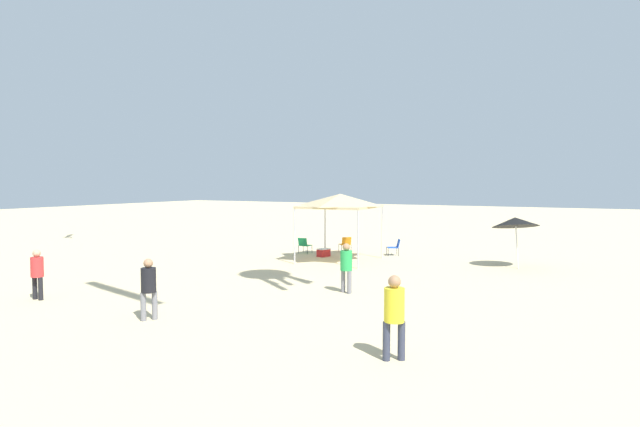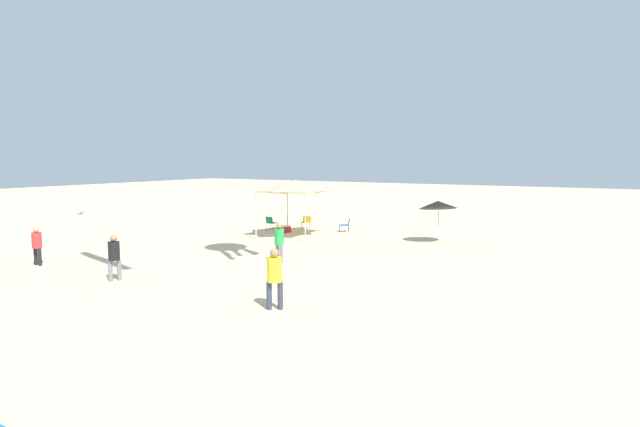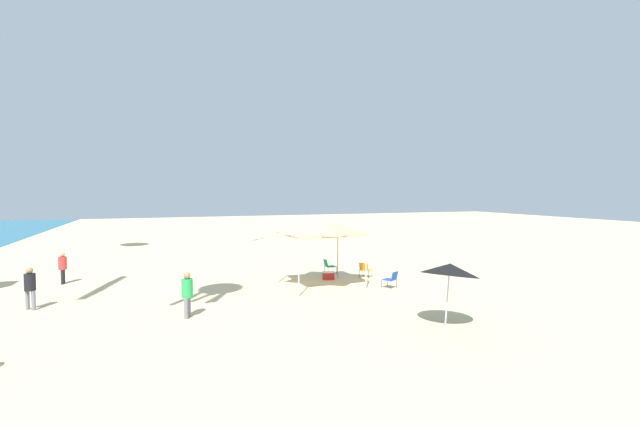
{
  "view_description": "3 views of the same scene",
  "coord_description": "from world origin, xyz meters",
  "px_view_note": "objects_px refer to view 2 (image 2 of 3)",
  "views": [
    {
      "loc": [
        -10.67,
        21.87,
        3.71
      ],
      "look_at": [
        0.11,
        1.4,
        2.32
      ],
      "focal_mm": 29.84,
      "sensor_mm": 36.0,
      "label": 1
    },
    {
      "loc": [
        -15.3,
        23.33,
        4.35
      ],
      "look_at": [
        -1.31,
        -0.85,
        1.31
      ],
      "focal_mm": 28.68,
      "sensor_mm": 36.0,
      "label": 2
    },
    {
      "loc": [
        -19.49,
        6.83,
        4.59
      ],
      "look_at": [
        1.21,
        -0.83,
        3.45
      ],
      "focal_mm": 24.36,
      "sensor_mm": 36.0,
      "label": 3
    }
  ],
  "objects_px": {
    "person_watching_sky": "(279,239)",
    "folding_chair_facing_ocean": "(271,222)",
    "folding_chair_right_of_tent": "(307,221)",
    "person_near_umbrella": "(37,243)",
    "beach_umbrella": "(438,205)",
    "folding_chair_near_cooler": "(346,224)",
    "person_kite_handler": "(114,254)",
    "canopy_tent": "(295,186)",
    "person_beachcomber": "(274,274)",
    "cooler_box": "(285,229)"
  },
  "relations": [
    {
      "from": "person_beachcomber",
      "to": "person_kite_handler",
      "type": "xyz_separation_m",
      "value": [
        6.9,
        0.02,
        -0.07
      ]
    },
    {
      "from": "canopy_tent",
      "to": "person_beachcomber",
      "type": "height_order",
      "value": "canopy_tent"
    },
    {
      "from": "folding_chair_right_of_tent",
      "to": "person_near_umbrella",
      "type": "xyz_separation_m",
      "value": [
        3.81,
        14.71,
        0.46
      ]
    },
    {
      "from": "folding_chair_near_cooler",
      "to": "folding_chair_facing_ocean",
      "type": "height_order",
      "value": "same"
    },
    {
      "from": "folding_chair_facing_ocean",
      "to": "person_watching_sky",
      "type": "height_order",
      "value": "person_watching_sky"
    },
    {
      "from": "folding_chair_near_cooler",
      "to": "person_beachcomber",
      "type": "distance_m",
      "value": 15.86
    },
    {
      "from": "person_kite_handler",
      "to": "beach_umbrella",
      "type": "bearing_deg",
      "value": 7.62
    },
    {
      "from": "cooler_box",
      "to": "person_watching_sky",
      "type": "distance_m",
      "value": 8.67
    },
    {
      "from": "person_near_umbrella",
      "to": "folding_chair_right_of_tent",
      "type": "bearing_deg",
      "value": 75.13
    },
    {
      "from": "beach_umbrella",
      "to": "folding_chair_near_cooler",
      "type": "bearing_deg",
      "value": -10.78
    },
    {
      "from": "folding_chair_near_cooler",
      "to": "person_watching_sky",
      "type": "relative_size",
      "value": 0.49
    },
    {
      "from": "cooler_box",
      "to": "folding_chair_right_of_tent",
      "type": "bearing_deg",
      "value": -98.19
    },
    {
      "from": "folding_chair_near_cooler",
      "to": "person_kite_handler",
      "type": "bearing_deg",
      "value": -35.19
    },
    {
      "from": "person_watching_sky",
      "to": "canopy_tent",
      "type": "bearing_deg",
      "value": 138.23
    },
    {
      "from": "folding_chair_right_of_tent",
      "to": "cooler_box",
      "type": "height_order",
      "value": "folding_chair_right_of_tent"
    },
    {
      "from": "folding_chair_near_cooler",
      "to": "beach_umbrella",
      "type": "bearing_deg",
      "value": 49.99
    },
    {
      "from": "canopy_tent",
      "to": "person_watching_sky",
      "type": "bearing_deg",
      "value": 117.26
    },
    {
      "from": "cooler_box",
      "to": "person_near_umbrella",
      "type": "xyz_separation_m",
      "value": [
        3.52,
        12.73,
        0.73
      ]
    },
    {
      "from": "folding_chair_right_of_tent",
      "to": "person_near_umbrella",
      "type": "bearing_deg",
      "value": 33.27
    },
    {
      "from": "folding_chair_facing_ocean",
      "to": "person_beachcomber",
      "type": "height_order",
      "value": "person_beachcomber"
    },
    {
      "from": "canopy_tent",
      "to": "person_near_umbrella",
      "type": "xyz_separation_m",
      "value": [
        4.89,
        11.78,
        -1.87
      ]
    },
    {
      "from": "canopy_tent",
      "to": "person_kite_handler",
      "type": "relative_size",
      "value": 2.15
    },
    {
      "from": "person_near_umbrella",
      "to": "canopy_tent",
      "type": "bearing_deg",
      "value": 67.1
    },
    {
      "from": "person_kite_handler",
      "to": "folding_chair_facing_ocean",
      "type": "bearing_deg",
      "value": 47.74
    },
    {
      "from": "folding_chair_facing_ocean",
      "to": "person_watching_sky",
      "type": "relative_size",
      "value": 0.49
    },
    {
      "from": "folding_chair_facing_ocean",
      "to": "cooler_box",
      "type": "height_order",
      "value": "folding_chair_facing_ocean"
    },
    {
      "from": "canopy_tent",
      "to": "person_watching_sky",
      "type": "distance_m",
      "value": 7.36
    },
    {
      "from": "person_watching_sky",
      "to": "person_beachcomber",
      "type": "distance_m",
      "value": 6.72
    },
    {
      "from": "beach_umbrella",
      "to": "person_kite_handler",
      "type": "bearing_deg",
      "value": 61.84
    },
    {
      "from": "person_beachcomber",
      "to": "person_near_umbrella",
      "type": "bearing_deg",
      "value": -34.48
    },
    {
      "from": "person_watching_sky",
      "to": "folding_chair_facing_ocean",
      "type": "bearing_deg",
      "value": 148.56
    },
    {
      "from": "cooler_box",
      "to": "person_near_umbrella",
      "type": "height_order",
      "value": "person_near_umbrella"
    },
    {
      "from": "person_watching_sky",
      "to": "person_near_umbrella",
      "type": "bearing_deg",
      "value": -125.32
    },
    {
      "from": "person_near_umbrella",
      "to": "person_watching_sky",
      "type": "bearing_deg",
      "value": 33.36
    },
    {
      "from": "canopy_tent",
      "to": "beach_umbrella",
      "type": "bearing_deg",
      "value": -165.96
    },
    {
      "from": "folding_chair_right_of_tent",
      "to": "folding_chair_facing_ocean",
      "type": "xyz_separation_m",
      "value": [
        1.71,
        1.4,
        0.0
      ]
    },
    {
      "from": "folding_chair_right_of_tent",
      "to": "person_beachcomber",
      "type": "height_order",
      "value": "person_beachcomber"
    },
    {
      "from": "canopy_tent",
      "to": "cooler_box",
      "type": "relative_size",
      "value": 5.07
    },
    {
      "from": "person_watching_sky",
      "to": "person_beachcomber",
      "type": "bearing_deg",
      "value": -35.61
    },
    {
      "from": "person_watching_sky",
      "to": "person_beachcomber",
      "type": "relative_size",
      "value": 0.93
    },
    {
      "from": "person_watching_sky",
      "to": "person_kite_handler",
      "type": "relative_size",
      "value": 1.0
    },
    {
      "from": "folding_chair_right_of_tent",
      "to": "person_near_umbrella",
      "type": "relative_size",
      "value": 0.52
    },
    {
      "from": "person_beachcomber",
      "to": "canopy_tent",
      "type": "bearing_deg",
      "value": -93.43
    },
    {
      "from": "folding_chair_facing_ocean",
      "to": "person_watching_sky",
      "type": "bearing_deg",
      "value": 126.21
    },
    {
      "from": "person_near_umbrella",
      "to": "person_kite_handler",
      "type": "bearing_deg",
      "value": -2.56
    },
    {
      "from": "canopy_tent",
      "to": "beach_umbrella",
      "type": "distance_m",
      "value": 7.75
    },
    {
      "from": "canopy_tent",
      "to": "folding_chair_near_cooler",
      "type": "xyz_separation_m",
      "value": [
        -1.63,
        -2.98,
        -2.33
      ]
    },
    {
      "from": "folding_chair_facing_ocean",
      "to": "folding_chair_right_of_tent",
      "type": "bearing_deg",
      "value": -142.16
    },
    {
      "from": "cooler_box",
      "to": "person_near_umbrella",
      "type": "distance_m",
      "value": 13.23
    },
    {
      "from": "folding_chair_near_cooler",
      "to": "person_kite_handler",
      "type": "xyz_separation_m",
      "value": [
        1.56,
        14.95,
        0.5
      ]
    }
  ]
}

